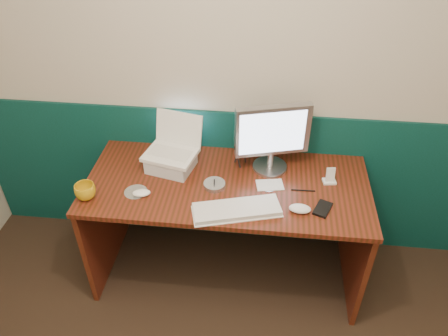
# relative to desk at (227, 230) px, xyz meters

# --- Properties ---
(back_wall) EXTENTS (3.50, 0.04, 2.50)m
(back_wall) POSITION_rel_desk_xyz_m (0.05, 0.37, 0.88)
(back_wall) COLOR beige
(back_wall) RESTS_ON ground
(wainscot) EXTENTS (3.48, 0.02, 1.00)m
(wainscot) POSITION_rel_desk_xyz_m (0.05, 0.36, 0.12)
(wainscot) COLOR #073228
(wainscot) RESTS_ON ground
(desk) EXTENTS (1.60, 0.70, 0.75)m
(desk) POSITION_rel_desk_xyz_m (0.00, 0.00, 0.00)
(desk) COLOR #391B0A
(desk) RESTS_ON ground
(laptop_riser) EXTENTS (0.29, 0.26, 0.09)m
(laptop_riser) POSITION_rel_desk_xyz_m (-0.34, 0.10, 0.42)
(laptop_riser) COLOR silver
(laptop_riser) RESTS_ON desk
(laptop) EXTENTS (0.33, 0.28, 0.24)m
(laptop) POSITION_rel_desk_xyz_m (-0.34, 0.10, 0.58)
(laptop) COLOR white
(laptop) RESTS_ON laptop_riser
(monitor) EXTENTS (0.44, 0.23, 0.42)m
(monitor) POSITION_rel_desk_xyz_m (0.24, 0.17, 0.58)
(monitor) COLOR #A7A6AB
(monitor) RESTS_ON desk
(keyboard) EXTENTS (0.47, 0.27, 0.03)m
(keyboard) POSITION_rel_desk_xyz_m (0.08, -0.23, 0.39)
(keyboard) COLOR silver
(keyboard) RESTS_ON desk
(mouse_right) EXTENTS (0.12, 0.07, 0.04)m
(mouse_right) POSITION_rel_desk_xyz_m (0.40, -0.19, 0.39)
(mouse_right) COLOR white
(mouse_right) RESTS_ON desk
(mouse_left) EXTENTS (0.11, 0.08, 0.03)m
(mouse_left) POSITION_rel_desk_xyz_m (-0.45, -0.16, 0.39)
(mouse_left) COLOR white
(mouse_left) RESTS_ON desk
(mug) EXTENTS (0.14, 0.14, 0.09)m
(mug) POSITION_rel_desk_xyz_m (-0.74, -0.21, 0.42)
(mug) COLOR gold
(mug) RESTS_ON desk
(camcorder) EXTENTS (0.10, 0.13, 0.19)m
(camcorder) POSITION_rel_desk_xyz_m (0.06, 0.19, 0.47)
(camcorder) COLOR #B7B7BC
(camcorder) RESTS_ON desk
(cd_spindle) EXTENTS (0.12, 0.12, 0.03)m
(cd_spindle) POSITION_rel_desk_xyz_m (-0.07, -0.04, 0.39)
(cd_spindle) COLOR #AFB8C0
(cd_spindle) RESTS_ON desk
(cd_loose_a) EXTENTS (0.13, 0.13, 0.00)m
(cd_loose_a) POSITION_rel_desk_xyz_m (-0.49, -0.13, 0.38)
(cd_loose_a) COLOR #AEB8BE
(cd_loose_a) RESTS_ON desk
(cd_loose_b) EXTENTS (0.11, 0.11, 0.00)m
(cd_loose_b) POSITION_rel_desk_xyz_m (0.23, 0.00, 0.38)
(cd_loose_b) COLOR silver
(cd_loose_b) RESTS_ON desk
(pen) EXTENTS (0.13, 0.01, 0.01)m
(pen) POSITION_rel_desk_xyz_m (0.42, -0.02, 0.38)
(pen) COLOR black
(pen) RESTS_ON desk
(papers) EXTENTS (0.16, 0.12, 0.00)m
(papers) POSITION_rel_desk_xyz_m (0.24, 0.01, 0.38)
(papers) COLOR silver
(papers) RESTS_ON desk
(dock) EXTENTS (0.08, 0.06, 0.01)m
(dock) POSITION_rel_desk_xyz_m (0.57, 0.07, 0.38)
(dock) COLOR white
(dock) RESTS_ON desk
(music_player) EXTENTS (0.05, 0.03, 0.09)m
(music_player) POSITION_rel_desk_xyz_m (0.57, 0.07, 0.43)
(music_player) COLOR white
(music_player) RESTS_ON dock
(pda) EXTENTS (0.11, 0.14, 0.01)m
(pda) POSITION_rel_desk_xyz_m (0.52, -0.16, 0.38)
(pda) COLOR black
(pda) RESTS_ON desk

